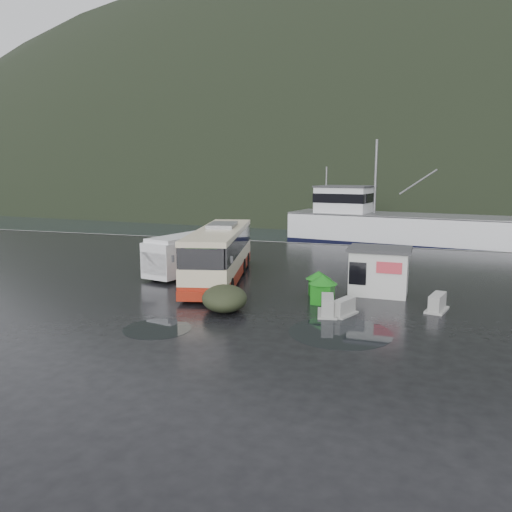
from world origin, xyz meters
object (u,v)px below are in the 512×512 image
(dome_tent, at_px, (225,310))
(jersey_barrier_c, at_px, (437,311))
(coach_bus, at_px, (220,280))
(jersey_barrier_a, at_px, (327,315))
(white_van, at_px, (187,275))
(waste_bin_right, at_px, (318,296))
(waste_bin_left, at_px, (322,303))
(ticket_kiosk, at_px, (378,294))
(jersey_barrier_b, at_px, (343,315))
(fishing_trawler, at_px, (404,235))

(dome_tent, xyz_separation_m, jersey_barrier_c, (9.63, 3.04, 0.00))
(coach_bus, bearing_deg, jersey_barrier_a, -49.13)
(white_van, bearing_deg, waste_bin_right, -4.95)
(waste_bin_left, distance_m, jersey_barrier_a, 2.03)
(waste_bin_right, distance_m, jersey_barrier_a, 3.51)
(ticket_kiosk, bearing_deg, jersey_barrier_b, -103.40)
(waste_bin_left, bearing_deg, jersey_barrier_c, 3.25)
(coach_bus, height_order, white_van, coach_bus)
(coach_bus, height_order, fishing_trawler, fishing_trawler)
(jersey_barrier_c, bearing_deg, jersey_barrier_b, -152.86)
(jersey_barrier_a, distance_m, jersey_barrier_b, 0.74)
(jersey_barrier_b, distance_m, fishing_trawler, 32.20)
(waste_bin_right, height_order, jersey_barrier_b, waste_bin_right)
(waste_bin_left, distance_m, jersey_barrier_c, 5.43)
(coach_bus, distance_m, jersey_barrier_c, 12.81)
(jersey_barrier_a, bearing_deg, dome_tent, -170.68)
(ticket_kiosk, relative_size, jersey_barrier_a, 1.87)
(waste_bin_left, distance_m, jersey_barrier_b, 2.23)
(white_van, xyz_separation_m, waste_bin_right, (9.16, -2.95, 0.00))
(waste_bin_left, xyz_separation_m, jersey_barrier_c, (5.43, 0.31, 0.00))
(waste_bin_left, distance_m, ticket_kiosk, 3.80)
(coach_bus, distance_m, jersey_barrier_b, 9.85)
(ticket_kiosk, relative_size, jersey_barrier_b, 2.13)
(white_van, bearing_deg, fishing_trawler, 76.91)
(white_van, relative_size, waste_bin_right, 4.58)
(white_van, xyz_separation_m, jersey_barrier_a, (10.24, -6.29, 0.00))
(waste_bin_right, height_order, fishing_trawler, fishing_trawler)
(dome_tent, height_order, jersey_barrier_b, dome_tent)
(fishing_trawler, bearing_deg, coach_bus, -100.58)
(coach_bus, height_order, dome_tent, coach_bus)
(dome_tent, bearing_deg, jersey_barrier_c, 17.52)
(waste_bin_right, xyz_separation_m, jersey_barrier_a, (1.08, -3.34, 0.00))
(white_van, xyz_separation_m, jersey_barrier_c, (15.08, -4.04, 0.00))
(jersey_barrier_a, height_order, jersey_barrier_b, jersey_barrier_a)
(ticket_kiosk, height_order, jersey_barrier_a, ticket_kiosk)
(jersey_barrier_b, relative_size, fishing_trawler, 0.05)
(white_van, height_order, jersey_barrier_a, white_van)
(dome_tent, relative_size, jersey_barrier_b, 1.97)
(coach_bus, distance_m, waste_bin_left, 7.81)
(waste_bin_right, bearing_deg, fishing_trawler, 83.06)
(dome_tent, bearing_deg, coach_bus, 113.89)
(waste_bin_right, relative_size, ticket_kiosk, 0.42)
(waste_bin_right, distance_m, dome_tent, 5.55)
(jersey_barrier_c, bearing_deg, waste_bin_left, -176.75)
(waste_bin_left, bearing_deg, ticket_kiosk, 48.86)
(jersey_barrier_b, height_order, fishing_trawler, fishing_trawler)
(coach_bus, xyz_separation_m, waste_bin_right, (6.48, -2.13, 0.00))
(ticket_kiosk, bearing_deg, jersey_barrier_c, -40.24)
(waste_bin_right, height_order, ticket_kiosk, ticket_kiosk)
(waste_bin_left, height_order, dome_tent, waste_bin_left)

